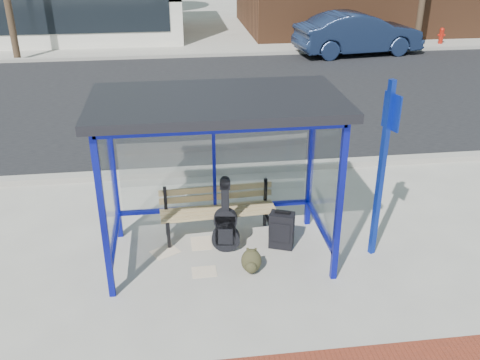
{
  "coord_description": "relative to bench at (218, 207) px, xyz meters",
  "views": [
    {
      "loc": [
        -0.57,
        -6.63,
        4.44
      ],
      "look_at": [
        0.32,
        0.2,
        1.12
      ],
      "focal_mm": 40.0,
      "sensor_mm": 36.0,
      "label": 1
    }
  ],
  "objects": [
    {
      "name": "street_asphalt",
      "position": [
        -0.03,
        7.39,
        -0.47
      ],
      "size": [
        60.0,
        10.0,
        0.0
      ],
      "primitive_type": "cube",
      "color": "black",
      "rests_on": "ground"
    },
    {
      "name": "newspaper_c",
      "position": [
        -0.28,
        -0.25,
        -0.47
      ],
      "size": [
        0.32,
        0.4,
        0.01
      ],
      "primitive_type": "cube",
      "rotation": [
        0.0,
        0.0,
        1.59
      ],
      "color": "white",
      "rests_on": "ground"
    },
    {
      "name": "bus_shelter",
      "position": [
        -0.03,
        -0.54,
        1.6
      ],
      "size": [
        3.3,
        1.8,
        2.42
      ],
      "color": "#0D1395",
      "rests_on": "ground"
    },
    {
      "name": "backpack",
      "position": [
        0.37,
        -1.07,
        -0.31
      ],
      "size": [
        0.32,
        0.3,
        0.35
      ],
      "rotation": [
        0.0,
        0.0,
        -0.17
      ],
      "color": "#2E2C19",
      "rests_on": "ground"
    },
    {
      "name": "far_sidewalk",
      "position": [
        -0.03,
        14.39,
        -0.47
      ],
      "size": [
        60.0,
        4.0,
        0.01
      ],
      "primitive_type": "cube",
      "color": "#B2ADA0",
      "rests_on": "ground"
    },
    {
      "name": "curb_near",
      "position": [
        -0.03,
        2.29,
        -0.41
      ],
      "size": [
        60.0,
        0.25,
        0.12
      ],
      "primitive_type": "cube",
      "color": "gray",
      "rests_on": "ground"
    },
    {
      "name": "sign_post",
      "position": [
        2.23,
        -0.82,
        1.01
      ],
      "size": [
        0.16,
        0.32,
        2.63
      ],
      "rotation": [
        0.0,
        0.0,
        0.32
      ],
      "color": "#0E279B",
      "rests_on": "ground"
    },
    {
      "name": "parked_car",
      "position": [
        6.34,
        12.13,
        0.29
      ],
      "size": [
        4.82,
        2.21,
        1.53
      ],
      "primitive_type": "imported",
      "rotation": [
        0.0,
        0.0,
        1.7
      ],
      "color": "#182544",
      "rests_on": "ground"
    },
    {
      "name": "newspaper_b",
      "position": [
        -0.29,
        -1.0,
        -0.47
      ],
      "size": [
        0.35,
        0.28,
        0.01
      ],
      "primitive_type": "cube",
      "rotation": [
        0.0,
        0.0,
        0.02
      ],
      "color": "white",
      "rests_on": "ground"
    },
    {
      "name": "bench",
      "position": [
        0.0,
        0.0,
        0.0
      ],
      "size": [
        1.79,
        0.53,
        0.84
      ],
      "rotation": [
        0.0,
        0.0,
        0.06
      ],
      "color": "black",
      "rests_on": "ground"
    },
    {
      "name": "newspaper_a",
      "position": [
        -0.84,
        -0.42,
        -0.47
      ],
      "size": [
        0.48,
        0.45,
        0.01
      ],
      "primitive_type": "cube",
      "rotation": [
        0.0,
        0.0,
        0.52
      ],
      "color": "white",
      "rests_on": "ground"
    },
    {
      "name": "suitcase",
      "position": [
        0.92,
        -0.49,
        -0.19
      ],
      "size": [
        0.41,
        0.34,
        0.62
      ],
      "rotation": [
        0.0,
        0.0,
        -0.37
      ],
      "color": "black",
      "rests_on": "ground"
    },
    {
      "name": "curb_far",
      "position": [
        -0.03,
        12.49,
        -0.41
      ],
      "size": [
        60.0,
        0.25,
        0.12
      ],
      "primitive_type": "cube",
      "color": "gray",
      "rests_on": "ground"
    },
    {
      "name": "guitar_bag",
      "position": [
        0.07,
        -0.48,
        -0.06
      ],
      "size": [
        0.43,
        0.18,
        1.14
      ],
      "rotation": [
        0.0,
        0.0,
        -0.15
      ],
      "color": "black",
      "rests_on": "ground"
    },
    {
      "name": "ground",
      "position": [
        -0.03,
        -0.61,
        -0.47
      ],
      "size": [
        120.0,
        120.0,
        0.0
      ],
      "primitive_type": "plane",
      "color": "#B2ADA0",
      "rests_on": "ground"
    },
    {
      "name": "fire_hydrant",
      "position": [
        10.36,
        13.55,
        -0.12
      ],
      "size": [
        0.29,
        0.19,
        0.64
      ],
      "rotation": [
        0.0,
        0.0,
        -0.22
      ],
      "color": "#A5170B",
      "rests_on": "ground"
    }
  ]
}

